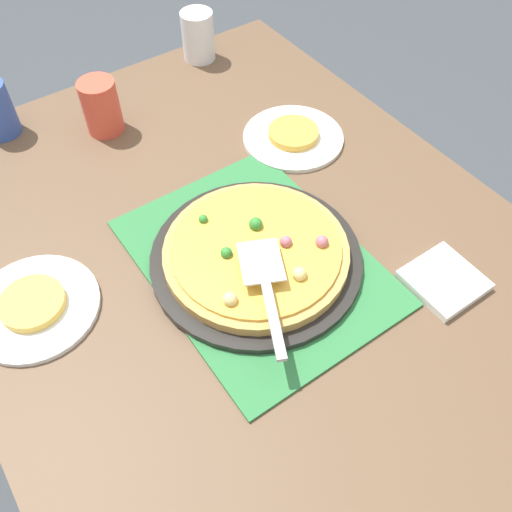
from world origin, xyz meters
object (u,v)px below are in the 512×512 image
object	(u,v)px
cup_far	(198,36)
served_slice_right	(293,133)
pizza_pan	(256,258)
plate_near_left	(35,307)
pizza	(256,252)
plate_far_right	(293,138)
pizza_server	(266,285)
cup_near	(101,107)
napkin_stack	(444,281)
served_slice_left	(32,303)

from	to	relation	value
cup_far	served_slice_right	bearing A→B (deg)	0.02
pizza_pan	cup_far	world-z (taller)	cup_far
plate_near_left	cup_far	xyz separation A→B (m)	(-0.50, 0.63, 0.06)
pizza	plate_far_right	distance (m)	0.36
served_slice_right	pizza_server	size ratio (longest dim) A/B	0.49
cup_near	pizza	bearing A→B (deg)	6.38
pizza_pan	pizza_server	distance (m)	0.11
served_slice_right	napkin_stack	size ratio (longest dim) A/B	0.92
plate_far_right	served_slice_left	xyz separation A→B (m)	(0.10, -0.63, 0.01)
served_slice_left	cup_far	distance (m)	0.80
cup_near	pizza_server	distance (m)	0.59
pizza	served_slice_right	xyz separation A→B (m)	(-0.24, 0.26, -0.02)
served_slice_left	pizza_pan	bearing A→B (deg)	69.87
pizza	pizza_server	world-z (taller)	pizza_server
served_slice_left	cup_far	bearing A→B (deg)	128.27
napkin_stack	served_slice_left	bearing A→B (deg)	-120.56
served_slice_right	pizza_pan	bearing A→B (deg)	-48.26
pizza	cup_far	bearing A→B (deg)	157.30
plate_near_left	napkin_stack	world-z (taller)	napkin_stack
served_slice_left	napkin_stack	xyz separation A→B (m)	(0.36, 0.61, -0.01)
plate_far_right	served_slice_left	size ratio (longest dim) A/B	2.00
plate_far_right	served_slice_right	distance (m)	0.01
pizza_pan	napkin_stack	size ratio (longest dim) A/B	3.17
pizza_pan	served_slice_right	xyz separation A→B (m)	(-0.24, 0.26, 0.01)
served_slice_right	cup_near	distance (m)	0.42
plate_near_left	plate_far_right	bearing A→B (deg)	99.21
pizza_server	plate_far_right	bearing A→B (deg)	136.60
served_slice_right	cup_far	world-z (taller)	cup_far
cup_near	pizza_server	size ratio (longest dim) A/B	0.53
served_slice_left	plate_near_left	bearing A→B (deg)	0.00
pizza	cup_far	world-z (taller)	cup_far
served_slice_right	plate_far_right	bearing A→B (deg)	0.00
served_slice_right	cup_far	xyz separation A→B (m)	(-0.39, -0.00, 0.04)
pizza	napkin_stack	world-z (taller)	pizza
served_slice_left	cup_near	size ratio (longest dim) A/B	0.92
served_slice_left	napkin_stack	bearing A→B (deg)	59.44
plate_near_left	served_slice_right	size ratio (longest dim) A/B	2.00
served_slice_left	served_slice_right	xyz separation A→B (m)	(-0.10, 0.63, 0.00)
pizza_pan	plate_far_right	bearing A→B (deg)	131.74
pizza_pan	plate_far_right	xyz separation A→B (m)	(-0.24, 0.26, -0.01)
plate_near_left	served_slice_left	distance (m)	0.01
pizza_server	plate_near_left	bearing A→B (deg)	-124.53
pizza_pan	served_slice_left	distance (m)	0.39
plate_near_left	served_slice_right	xyz separation A→B (m)	(-0.10, 0.63, 0.01)
served_slice_right	napkin_stack	xyz separation A→B (m)	(0.46, -0.02, -0.01)
served_slice_right	napkin_stack	world-z (taller)	served_slice_right
plate_near_left	napkin_stack	bearing A→B (deg)	59.44
pizza	cup_far	distance (m)	0.68
plate_far_right	pizza_server	world-z (taller)	pizza_server
pizza_pan	served_slice_left	bearing A→B (deg)	-110.13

